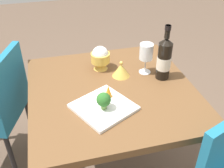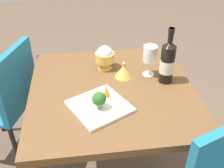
% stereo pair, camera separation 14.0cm
% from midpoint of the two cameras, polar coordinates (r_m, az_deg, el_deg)
% --- Properties ---
extents(dining_table, '(0.86, 0.86, 0.73)m').
position_cam_midpoint_polar(dining_table, '(1.47, -2.73, -3.90)').
color(dining_table, brown).
rests_on(dining_table, ground_plane).
extents(chair_near_window, '(0.51, 0.51, 0.85)m').
position_cam_midpoint_polar(chair_near_window, '(1.81, -24.44, -3.67)').
color(chair_near_window, teal).
rests_on(chair_near_window, ground_plane).
extents(wine_bottle, '(0.08, 0.08, 0.31)m').
position_cam_midpoint_polar(wine_bottle, '(1.46, 8.33, 5.29)').
color(wine_bottle, black).
rests_on(wine_bottle, dining_table).
extents(wine_glass, '(0.08, 0.08, 0.18)m').
position_cam_midpoint_polar(wine_glass, '(1.49, 4.61, 6.62)').
color(wine_glass, white).
rests_on(wine_glass, dining_table).
extents(rice_bowl, '(0.11, 0.11, 0.14)m').
position_cam_midpoint_polar(rice_bowl, '(1.56, -5.07, 5.57)').
color(rice_bowl, gold).
rests_on(rice_bowl, dining_table).
extents(rice_bowl_lid, '(0.10, 0.10, 0.09)m').
position_cam_midpoint_polar(rice_bowl_lid, '(1.50, -0.73, 2.91)').
color(rice_bowl_lid, gold).
rests_on(rice_bowl_lid, dining_table).
extents(serving_plate, '(0.34, 0.34, 0.02)m').
position_cam_midpoint_polar(serving_plate, '(1.29, -4.93, -5.00)').
color(serving_plate, white).
rests_on(serving_plate, dining_table).
extents(broccoli_floret, '(0.07, 0.07, 0.09)m').
position_cam_midpoint_polar(broccoli_floret, '(1.24, -5.03, -3.51)').
color(broccoli_floret, '#729E4C').
rests_on(broccoli_floret, serving_plate).
extents(carrot_garnish_left, '(0.04, 0.04, 0.07)m').
position_cam_midpoint_polar(carrot_garnish_left, '(1.32, -3.82, -1.63)').
color(carrot_garnish_left, orange).
rests_on(carrot_garnish_left, serving_plate).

